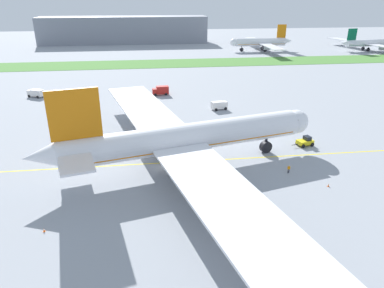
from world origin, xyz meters
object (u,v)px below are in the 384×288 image
(service_truck_catering_van, at_px, (219,105))
(parked_airliner_far_centre, at_px, (369,43))
(traffic_cone_near_nose, at_px, (328,185))
(service_truck_baggage_loader, at_px, (36,93))
(parked_airliner_far_left, at_px, (261,42))
(ground_crew_wingwalker_port, at_px, (289,168))
(airliner_foreground, at_px, (183,139))
(service_truck_fuel_bowser, at_px, (161,90))
(traffic_cone_port_wing, at_px, (44,230))
(pushback_tug, at_px, (305,141))

(service_truck_catering_van, xyz_separation_m, parked_airliner_far_centre, (116.00, 108.38, 3.13))
(traffic_cone_near_nose, distance_m, service_truck_baggage_loader, 99.77)
(service_truck_catering_van, bearing_deg, traffic_cone_near_nose, -77.72)
(service_truck_catering_van, height_order, parked_airliner_far_left, parked_airliner_far_left)
(ground_crew_wingwalker_port, bearing_deg, airliner_foreground, 164.74)
(traffic_cone_near_nose, height_order, service_truck_fuel_bowser, service_truck_fuel_bowser)
(traffic_cone_port_wing, bearing_deg, service_truck_baggage_loader, 105.34)
(service_truck_baggage_loader, distance_m, parked_airliner_far_centre, 195.50)
(service_truck_baggage_loader, xyz_separation_m, parked_airliner_far_centre, (175.40, 86.29, 3.11))
(traffic_cone_near_nose, bearing_deg, service_truck_fuel_bowser, 111.86)
(traffic_cone_near_nose, bearing_deg, service_truck_baggage_loader, 134.60)
(ground_crew_wingwalker_port, height_order, service_truck_baggage_loader, service_truck_baggage_loader)
(pushback_tug, height_order, service_truck_baggage_loader, service_truck_baggage_loader)
(pushback_tug, relative_size, service_truck_catering_van, 1.08)
(pushback_tug, relative_size, ground_crew_wingwalker_port, 3.23)
(service_truck_baggage_loader, height_order, service_truck_fuel_bowser, service_truck_fuel_bowser)
(ground_crew_wingwalker_port, relative_size, traffic_cone_near_nose, 2.96)
(ground_crew_wingwalker_port, xyz_separation_m, service_truck_fuel_bowser, (-22.15, 62.38, 0.61))
(pushback_tug, relative_size, service_truck_baggage_loader, 0.94)
(ground_crew_wingwalker_port, relative_size, service_truck_catering_van, 0.33)
(ground_crew_wingwalker_port, height_order, traffic_cone_near_nose, ground_crew_wingwalker_port)
(ground_crew_wingwalker_port, relative_size, service_truck_baggage_loader, 0.29)
(service_truck_catering_van, xyz_separation_m, parked_airliner_far_left, (49.15, 114.99, 3.80))
(pushback_tug, relative_size, service_truck_fuel_bowser, 0.97)
(pushback_tug, relative_size, parked_airliner_far_centre, 0.08)
(traffic_cone_port_wing, bearing_deg, ground_crew_wingwalker_port, 17.24)
(traffic_cone_near_nose, bearing_deg, airliner_foreground, 155.68)
(airliner_foreground, xyz_separation_m, service_truck_catering_van, (15.05, 37.33, -4.68))
(service_truck_fuel_bowser, height_order, parked_airliner_far_centre, parked_airliner_far_centre)
(parked_airliner_far_centre, bearing_deg, parked_airliner_far_left, 174.35)
(airliner_foreground, height_order, ground_crew_wingwalker_port, airliner_foreground)
(service_truck_fuel_bowser, bearing_deg, service_truck_catering_van, -49.23)
(pushback_tug, xyz_separation_m, ground_crew_wingwalker_port, (-9.07, -12.93, 0.03))
(airliner_foreground, height_order, parked_airliner_far_left, airliner_foreground)
(pushback_tug, height_order, traffic_cone_near_nose, pushback_tug)
(traffic_cone_port_wing, distance_m, service_truck_catering_van, 67.89)
(traffic_cone_near_nose, distance_m, service_truck_catering_van, 50.11)
(service_truck_fuel_bowser, relative_size, parked_airliner_far_left, 0.10)
(pushback_tug, distance_m, ground_crew_wingwalker_port, 15.80)
(service_truck_baggage_loader, relative_size, parked_airliner_far_left, 0.10)
(service_truck_fuel_bowser, bearing_deg, airliner_foreground, -88.23)
(ground_crew_wingwalker_port, relative_size, parked_airliner_far_centre, 0.03)
(pushback_tug, xyz_separation_m, traffic_cone_port_wing, (-52.31, -26.35, -0.73))
(service_truck_fuel_bowser, bearing_deg, service_truck_baggage_loader, 176.51)
(service_truck_baggage_loader, distance_m, service_truck_catering_van, 63.37)
(traffic_cone_near_nose, xyz_separation_m, traffic_cone_port_wing, (-48.55, -7.37, 0.00))
(traffic_cone_port_wing, distance_m, parked_airliner_far_left, 192.22)
(service_truck_baggage_loader, bearing_deg, airliner_foreground, -53.26)
(pushback_tug, xyz_separation_m, service_truck_fuel_bowser, (-31.22, 49.45, 0.64))
(parked_airliner_far_centre, bearing_deg, service_truck_fuel_bowser, -146.21)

